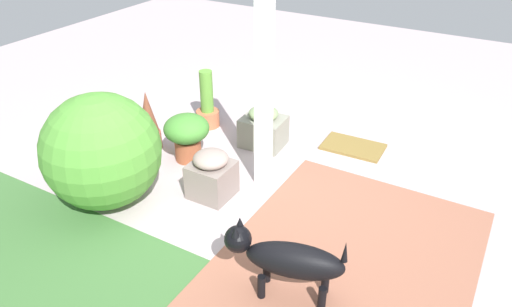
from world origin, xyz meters
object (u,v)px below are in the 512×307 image
terracotta_pot_tall (207,107)px  dog (286,258)px  stone_planter_nearest (263,128)px  terracotta_pot_broad (187,133)px  doormat (353,147)px  stone_planter_mid (212,174)px  round_shrub (102,151)px  terracotta_pot_spiky (149,122)px  porch_pillar (264,79)px

terracotta_pot_tall → dog: size_ratio=0.81×
stone_planter_nearest → terracotta_pot_broad: bearing=51.3°
stone_planter_nearest → dog: size_ratio=0.56×
terracotta_pot_tall → doormat: bearing=-168.3°
stone_planter_mid → round_shrub: size_ratio=0.45×
stone_planter_nearest → round_shrub: (0.70, 1.58, 0.31)m
terracotta_pot_spiky → dog: (-2.19, 1.14, 0.02)m
terracotta_pot_spiky → doormat: (-1.88, -1.07, -0.29)m
stone_planter_mid → terracotta_pot_tall: (0.83, -1.13, 0.02)m
stone_planter_nearest → terracotta_pot_broad: size_ratio=0.95×
stone_planter_mid → terracotta_pot_spiky: (1.07, -0.40, 0.09)m
dog → terracotta_pot_broad: bearing=-34.1°
porch_pillar → stone_planter_mid: bearing=55.9°
stone_planter_nearest → doormat: bearing=-154.3°
porch_pillar → terracotta_pot_spiky: (1.36, 0.03, -0.73)m
porch_pillar → stone_planter_mid: size_ratio=4.55×
terracotta_pot_tall → doormat: size_ratio=1.05×
dog → doormat: dog is taller
dog → doormat: bearing=-82.1°
stone_planter_mid → terracotta_pot_spiky: bearing=-20.4°
stone_planter_nearest → terracotta_pot_spiky: bearing=32.8°
stone_planter_mid → round_shrub: (0.76, 0.53, 0.29)m
round_shrub → doormat: (-1.57, -2.00, -0.49)m
round_shrub → terracotta_pot_tall: 1.68m
stone_planter_mid → porch_pillar: bearing=-124.1°
porch_pillar → terracotta_pot_tall: (1.13, -0.70, -0.80)m
round_shrub → terracotta_pot_spiky: bearing=-71.4°
round_shrub → doormat: bearing=-128.2°
stone_planter_nearest → round_shrub: 1.75m
round_shrub → terracotta_pot_spiky: 1.00m
terracotta_pot_tall → porch_pillar: bearing=148.2°
round_shrub → stone_planter_mid: bearing=-145.0°
round_shrub → terracotta_pot_tall: size_ratio=1.52×
porch_pillar → round_shrub: bearing=42.5°
stone_planter_nearest → terracotta_pot_broad: (0.52, 0.65, 0.10)m
porch_pillar → round_shrub: size_ratio=2.04×
dog → porch_pillar: bearing=-54.7°
stone_planter_mid → terracotta_pot_tall: terracotta_pot_tall is taller
porch_pillar → stone_planter_nearest: porch_pillar is taller
round_shrub → terracotta_pot_tall: round_shrub is taller
stone_planter_mid → terracotta_pot_broad: 0.71m
porch_pillar → dog: size_ratio=2.50×
stone_planter_nearest → round_shrub: bearing=66.1°
stone_planter_nearest → doormat: 0.99m
porch_pillar → dog: bearing=125.3°
stone_planter_mid → round_shrub: bearing=35.0°
porch_pillar → terracotta_pot_broad: porch_pillar is taller
porch_pillar → terracotta_pot_broad: size_ratio=4.22×
terracotta_pot_tall → terracotta_pot_broad: terracotta_pot_tall is taller
terracotta_pot_spiky → terracotta_pot_broad: 0.49m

